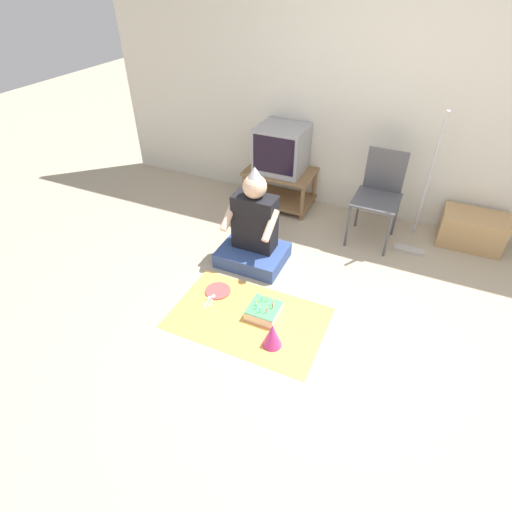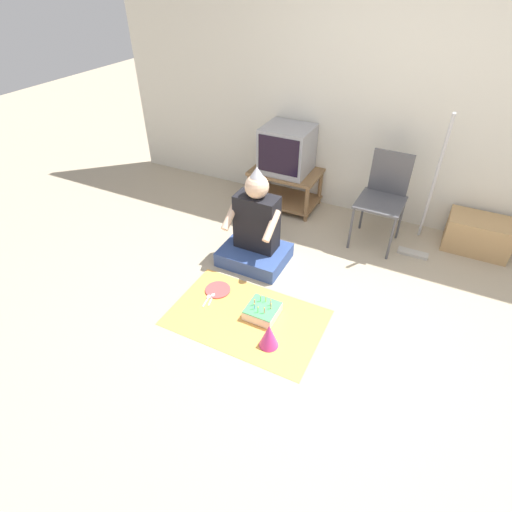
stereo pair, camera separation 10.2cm
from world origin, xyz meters
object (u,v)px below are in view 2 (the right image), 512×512
at_px(person_seated, 256,233).
at_px(paper_plate, 218,290).
at_px(birthday_cake, 262,311).
at_px(party_hat_blue, 269,335).
at_px(folding_chair, 384,193).
at_px(tv, 287,149).
at_px(dust_mop, 425,213).
at_px(cardboard_box_stack, 478,235).

relative_size(person_seated, paper_plate, 4.30).
height_order(birthday_cake, party_hat_blue, party_hat_blue).
xyz_separation_m(folding_chair, birthday_cake, (-0.54, -1.47, -0.46)).
xyz_separation_m(birthday_cake, paper_plate, (-0.47, 0.09, -0.04)).
height_order(tv, dust_mop, dust_mop).
relative_size(cardboard_box_stack, party_hat_blue, 2.87).
bearing_deg(tv, birthday_cake, -72.25).
distance_m(birthday_cake, paper_plate, 0.48).
bearing_deg(birthday_cake, folding_chair, 69.86).
xyz_separation_m(dust_mop, party_hat_blue, (-0.76, -1.71, -0.30)).
relative_size(cardboard_box_stack, person_seated, 0.62).
relative_size(cardboard_box_stack, birthday_cake, 2.36).
distance_m(person_seated, party_hat_blue, 1.05).
relative_size(cardboard_box_stack, paper_plate, 2.66).
xyz_separation_m(cardboard_box_stack, person_seated, (-1.81, -1.10, 0.13)).
bearing_deg(cardboard_box_stack, folding_chair, -164.46).
height_order(person_seated, birthday_cake, person_seated).
bearing_deg(birthday_cake, tv, 107.75).
distance_m(folding_chair, party_hat_blue, 1.81).
relative_size(dust_mop, party_hat_blue, 6.69).
height_order(cardboard_box_stack, person_seated, person_seated).
height_order(cardboard_box_stack, paper_plate, cardboard_box_stack).
distance_m(cardboard_box_stack, person_seated, 2.12).
relative_size(folding_chair, paper_plate, 4.04).
bearing_deg(party_hat_blue, tv, 110.21).
height_order(folding_chair, party_hat_blue, folding_chair).
bearing_deg(folding_chair, birthday_cake, -110.14).
bearing_deg(party_hat_blue, paper_plate, 151.77).
distance_m(cardboard_box_stack, paper_plate, 2.51).
distance_m(dust_mop, paper_plate, 2.00).
relative_size(dust_mop, birthday_cake, 5.50).
relative_size(folding_chair, dust_mop, 0.65).
xyz_separation_m(folding_chair, cardboard_box_stack, (0.90, 0.25, -0.34)).
bearing_deg(party_hat_blue, cardboard_box_stack, 57.43).
bearing_deg(person_seated, dust_mop, 32.61).
xyz_separation_m(tv, person_seated, (0.17, -1.07, -0.36)).
height_order(tv, cardboard_box_stack, tv).
distance_m(folding_chair, person_seated, 1.27).
bearing_deg(paper_plate, birthday_cake, -10.95).
xyz_separation_m(cardboard_box_stack, paper_plate, (-1.90, -1.63, -0.15)).
distance_m(cardboard_box_stack, birthday_cake, 2.25).
bearing_deg(tv, paper_plate, -87.28).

